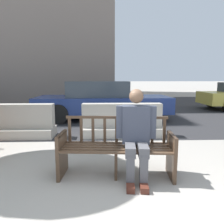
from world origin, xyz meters
name	(u,v)px	position (x,y,z in m)	size (l,w,h in m)	color
ground_plane	(104,209)	(0.00, 0.00, 0.00)	(200.00, 200.00, 0.00)	gray
street_asphalt	(103,107)	(0.00, 8.70, 0.00)	(120.00, 12.00, 0.01)	#28282B
street_bench	(116,150)	(0.19, 0.87, 0.40)	(1.73, 0.66, 0.88)	#473323
seated_person	(136,132)	(0.47, 0.79, 0.69)	(0.59, 0.75, 1.31)	#383D4C
jersey_barrier_centre	(122,123)	(0.47, 3.16, 0.34)	(2.00, 0.68, 0.84)	#9E998E
jersey_barrier_left	(13,124)	(-2.24, 3.13, 0.34)	(2.00, 0.68, 0.84)	#9E998E
car_sedan_far	(102,100)	(-0.06, 5.57, 0.67)	(4.75, 1.96, 1.36)	navy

